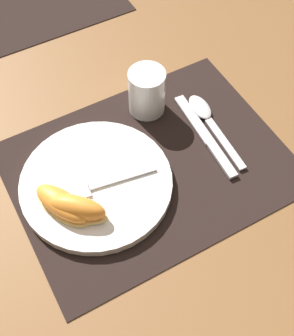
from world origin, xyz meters
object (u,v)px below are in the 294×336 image
plate (96,183)px  juice_glass (147,94)px  spoon (206,117)px  fork (93,186)px  knife (206,137)px  citrus_wedge_0 (62,204)px  citrus_wedge_1 (77,208)px

plate → juice_glass: size_ratio=2.87×
spoon → fork: bearing=-170.2°
juice_glass → spoon: 0.12m
knife → citrus_wedge_0: 0.29m
juice_glass → citrus_wedge_0: juice_glass is taller
juice_glass → knife: juice_glass is taller
citrus_wedge_1 → knife: bearing=8.0°
citrus_wedge_0 → citrus_wedge_1: bearing=-49.6°
juice_glass → citrus_wedge_0: size_ratio=0.77×
citrus_wedge_1 → fork: bearing=38.1°
juice_glass → citrus_wedge_1: bearing=-143.9°
plate → juice_glass: (0.16, 0.11, 0.03)m
plate → fork: size_ratio=1.35×
juice_glass → fork: juice_glass is taller
plate → citrus_wedge_0: bearing=-161.7°
citrus_wedge_1 → juice_glass: bearing=36.1°
plate → citrus_wedge_0: citrus_wedge_0 is taller
knife → juice_glass: bearing=117.1°
spoon → citrus_wedge_1: bearing=-165.4°
plate → citrus_wedge_1: 0.07m
plate → fork: 0.02m
juice_glass → spoon: size_ratio=0.48×
spoon → knife: bearing=-123.7°
spoon → citrus_wedge_0: (-0.31, -0.06, 0.03)m
fork → citrus_wedge_1: (-0.04, -0.03, 0.01)m
plate → spoon: size_ratio=1.37×
juice_glass → citrus_wedge_1: 0.26m
plate → citrus_wedge_0: (-0.07, -0.02, 0.02)m
fork → citrus_wedge_1: size_ratio=1.92×
spoon → citrus_wedge_0: size_ratio=1.62×
juice_glass → knife: 0.13m
fork → citrus_wedge_1: bearing=-141.9°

